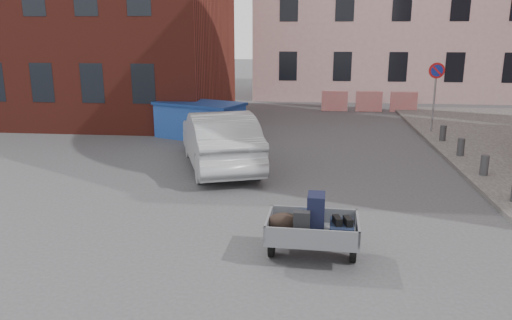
# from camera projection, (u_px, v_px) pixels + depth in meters

# --- Properties ---
(ground) EXTENTS (120.00, 120.00, 0.00)m
(ground) POSITION_uv_depth(u_px,v_px,m) (251.00, 215.00, 11.00)
(ground) COLOR #38383A
(ground) RESTS_ON ground
(no_parking_sign) EXTENTS (0.60, 0.09, 2.65)m
(no_parking_sign) POSITION_uv_depth(u_px,v_px,m) (436.00, 83.00, 19.01)
(no_parking_sign) COLOR gray
(no_parking_sign) RESTS_ON sidewalk
(bollards) EXTENTS (0.22, 9.02, 0.55)m
(bollards) POSITION_uv_depth(u_px,v_px,m) (484.00, 165.00, 13.57)
(bollards) COLOR #3A3A3D
(bollards) RESTS_ON sidewalk
(barriers) EXTENTS (4.70, 0.18, 1.00)m
(barriers) POSITION_uv_depth(u_px,v_px,m) (369.00, 101.00, 24.88)
(barriers) COLOR red
(barriers) RESTS_ON ground
(trailer) EXTENTS (1.65, 1.84, 1.20)m
(trailer) POSITION_uv_depth(u_px,v_px,m) (312.00, 227.00, 8.76)
(trailer) COLOR black
(trailer) RESTS_ON ground
(dumpster) EXTENTS (3.63, 2.79, 1.36)m
(dumpster) POSITION_uv_depth(u_px,v_px,m) (200.00, 120.00, 18.74)
(dumpster) COLOR #204499
(dumpster) RESTS_ON ground
(silver_car) EXTENTS (3.33, 5.38, 1.67)m
(silver_car) POSITION_uv_depth(u_px,v_px,m) (220.00, 139.00, 14.72)
(silver_car) COLOR #9DA0A4
(silver_car) RESTS_ON ground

